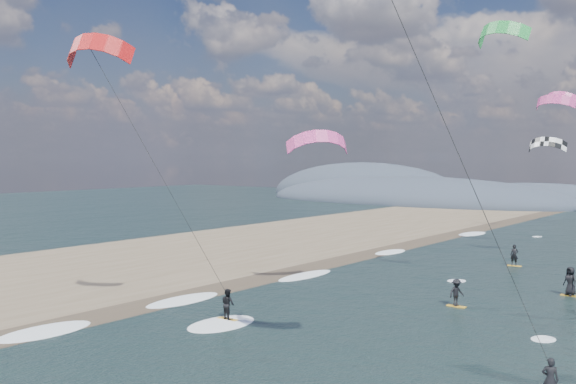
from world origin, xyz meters
The scene contains 7 objects.
wet_sand_strip centered at (-12.00, 10.00, 0.00)m, with size 3.00×240.00×0.00m, color #382D23.
coastal_hills centered at (-44.84, 107.86, 0.00)m, with size 80.00×41.00×15.00m.
kitesurfer_near_a centered at (7.70, 6.95, 12.00)m, with size 7.57×8.32×16.16m.
kitesurfer_near_b centered at (-8.33, 9.00, 9.71)m, with size 7.01×8.58×15.07m.
far_kitesurfers centered at (3.64, 29.32, 0.86)m, with size 7.54×16.75×1.82m.
bg_kite_field centered at (-0.65, 53.63, 12.16)m, with size 11.30×74.78×9.91m.
shoreline_surf centered at (-10.80, 14.75, 0.00)m, with size 2.40×79.40×0.11m.
Camera 1 is at (17.13, -11.16, 8.59)m, focal length 40.00 mm.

